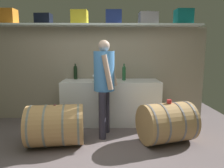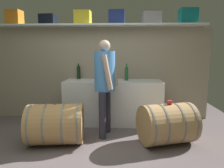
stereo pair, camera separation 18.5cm
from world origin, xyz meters
TOP-DOWN VIEW (x-y plane):
  - ground_plane at (0.00, 0.53)m, footprint 5.72×7.42m
  - back_wall_panel at (0.00, 2.11)m, footprint 4.52×0.10m
  - high_shelf_board at (0.00, 1.96)m, footprint 4.16×0.40m
  - toolcase_orange at (-1.72, 1.96)m, footprint 0.29×0.26m
  - toolcase_black at (-1.04, 1.96)m, footprint 0.32×0.25m
  - toolcase_yellow at (-0.33, 1.96)m, footprint 0.32×0.27m
  - toolcase_navy at (0.35, 1.96)m, footprint 0.32×0.28m
  - toolcase_grey at (1.03, 1.96)m, footprint 0.36×0.31m
  - toolcase_teal at (1.73, 1.96)m, footprint 0.33×0.28m
  - work_cabinet at (0.29, 1.74)m, footprint 1.89×0.61m
  - wine_bottle_green at (0.55, 1.78)m, footprint 0.07×0.07m
  - wine_bottle_dark at (-0.44, 1.97)m, footprint 0.07×0.07m
  - wine_glass at (-0.03, 1.59)m, footprint 0.07×0.07m
  - wine_barrel_near at (1.16, 0.84)m, footprint 0.95×0.83m
  - wine_barrel_far at (-0.56, 0.75)m, footprint 0.90×0.72m
  - tasting_cup at (1.18, 0.84)m, footprint 0.07×0.07m
  - winemaker_pouring at (0.18, 1.12)m, footprint 0.41×0.50m

SIDE VIEW (x-z plane):
  - ground_plane at x=0.00m, z-range -0.02..0.00m
  - wine_barrel_far at x=-0.56m, z-range 0.00..0.64m
  - wine_barrel_near at x=1.16m, z-range 0.00..0.64m
  - work_cabinet at x=0.29m, z-range 0.00..0.86m
  - tasting_cup at x=1.18m, z-range 0.63..0.69m
  - wine_glass at x=-0.03m, z-range 0.89..1.03m
  - back_wall_panel at x=0.00m, z-range 0.00..1.92m
  - winemaker_pouring at x=0.18m, z-range 0.18..1.79m
  - wine_bottle_dark at x=-0.44m, z-range 0.85..1.17m
  - wine_bottle_green at x=0.55m, z-range 0.85..1.17m
  - high_shelf_board at x=0.00m, z-range 1.92..1.96m
  - toolcase_black at x=-1.04m, z-range 1.96..2.16m
  - toolcase_grey at x=1.03m, z-range 1.96..2.18m
  - toolcase_yellow at x=-0.33m, z-range 1.96..2.22m
  - toolcase_navy at x=0.35m, z-range 1.96..2.22m
  - toolcase_orange at x=-1.72m, z-range 1.96..2.24m
  - toolcase_teal at x=1.73m, z-range 1.96..2.25m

